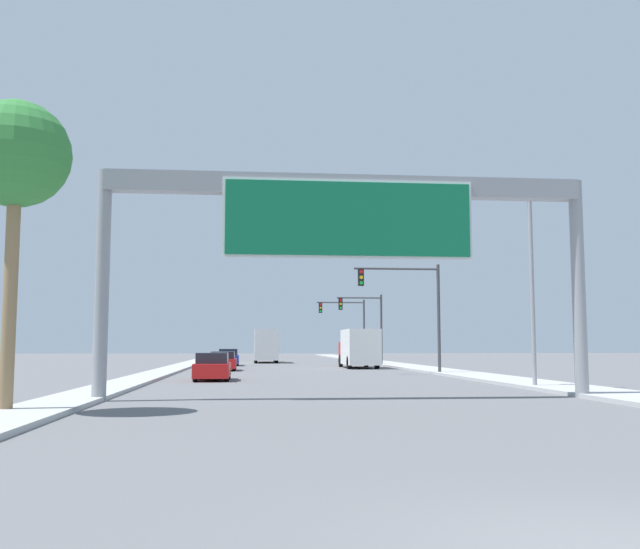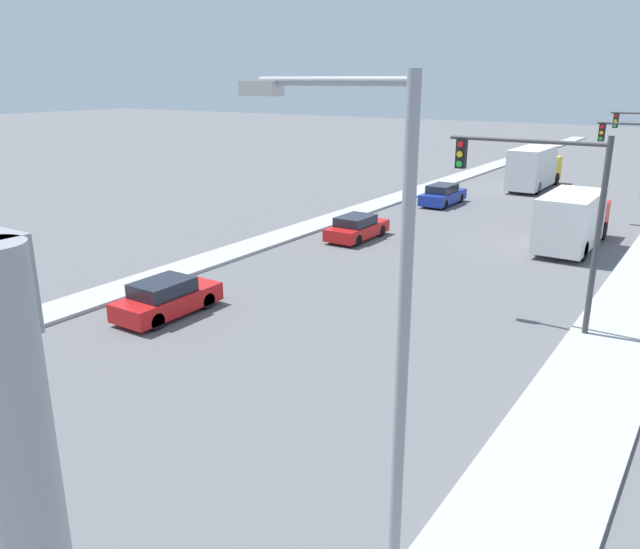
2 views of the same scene
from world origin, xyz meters
name	(u,v)px [view 2 (image 2 of 2)]	position (x,y,z in m)	size (l,w,h in m)	color
median_strip_left	(408,194)	(-9.00, 60.00, 0.07)	(2.00, 120.00, 0.15)	#ADADAD
car_mid_right	(443,195)	(-5.25, 57.83, 0.70)	(1.77, 4.68, 1.48)	navy
car_far_center	(167,298)	(-5.25, 31.39, 0.67)	(1.78, 4.25, 1.42)	red
car_mid_left	(357,228)	(-5.25, 45.66, 0.65)	(1.82, 4.36, 1.36)	red
truck_box_primary	(534,168)	(-1.75, 68.24, 1.73)	(2.38, 8.53, 3.41)	yellow
truck_box_secondary	(573,220)	(5.25, 50.24, 1.55)	(2.43, 7.62, 3.03)	red
traffic_light_near_intersection	(550,199)	(6.82, 38.00, 4.71)	(5.49, 0.32, 6.91)	#3D3D3F
street_lamp_right	(381,340)	(8.26, 23.14, 5.17)	(2.73, 0.28, 8.75)	gray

